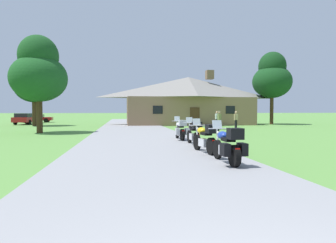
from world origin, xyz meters
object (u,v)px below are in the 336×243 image
motorcycle_white_farthest_in_row (181,130)px  bystander_olive_shirt_by_tree (219,119)px  motorcycle_yellow_second_in_row (205,138)px  motorcycle_black_third_in_row (194,133)px  motorcycle_blue_nearest_to_camera (228,146)px  tree_right_of_lodge (272,77)px  bystander_white_shirt_near_lodge (217,118)px  parked_red_sedan_far_left (37,118)px  parked_red_suv_far_left (28,118)px  tree_left_far (34,82)px  bystander_tan_shirt_beside_signpost (236,119)px  tree_left_near (39,72)px

motorcycle_white_farthest_in_row → bystander_olive_shirt_by_tree: size_ratio=1.23×
motorcycle_yellow_second_in_row → motorcycle_black_third_in_row: same height
motorcycle_blue_nearest_to_camera → motorcycle_yellow_second_in_row: same height
motorcycle_yellow_second_in_row → tree_right_of_lodge: (15.45, 23.12, 5.31)m
bystander_white_shirt_near_lodge → motorcycle_blue_nearest_to_camera: bearing=-152.2°
motorcycle_yellow_second_in_row → parked_red_sedan_far_left: 37.70m
parked_red_suv_far_left → motorcycle_blue_nearest_to_camera: bearing=-55.8°
bystander_white_shirt_near_lodge → bystander_olive_shirt_by_tree: 3.85m
parked_red_sedan_far_left → bystander_white_shirt_near_lodge: bearing=-131.8°
tree_left_far → motorcycle_blue_nearest_to_camera: bearing=-63.4°
motorcycle_white_farthest_in_row → motorcycle_blue_nearest_to_camera: bearing=-90.7°
tree_left_far → parked_red_suv_far_left: (-2.07, 4.35, -4.15)m
motorcycle_blue_nearest_to_camera → tree_left_far: 29.40m
motorcycle_black_third_in_row → tree_left_far: bearing=122.1°
bystander_white_shirt_near_lodge → bystander_tan_shirt_beside_signpost: same height
motorcycle_blue_nearest_to_camera → bystander_tan_shirt_beside_signpost: (7.19, 16.96, 0.32)m
parked_red_sedan_far_left → parked_red_suv_far_left: bearing=179.8°
motorcycle_yellow_second_in_row → parked_red_sedan_far_left: size_ratio=0.48×
parked_red_suv_far_left → tree_left_far: bearing=-56.7°
tree_right_of_lodge → tree_left_far: tree_right_of_lodge is taller
bystander_tan_shirt_beside_signpost → parked_red_sedan_far_left: 30.19m
motorcycle_yellow_second_in_row → parked_red_sedan_far_left: motorcycle_yellow_second_in_row is taller
tree_left_far → bystander_tan_shirt_beside_signpost: bearing=-24.1°
motorcycle_blue_nearest_to_camera → tree_left_near: size_ratio=0.28×
motorcycle_yellow_second_in_row → bystander_olive_shirt_by_tree: 15.43m
motorcycle_blue_nearest_to_camera → tree_right_of_lodge: size_ratio=0.23×
bystander_white_shirt_near_lodge → tree_left_near: bearing=155.1°
motorcycle_blue_nearest_to_camera → tree_left_far: bearing=116.0°
motorcycle_blue_nearest_to_camera → motorcycle_white_farthest_in_row: size_ratio=1.00×
bystander_tan_shirt_beside_signpost → tree_left_near: 17.14m
tree_right_of_lodge → motorcycle_black_third_in_row: bearing=-126.6°
parked_red_suv_far_left → motorcycle_black_third_in_row: bearing=-51.2°
tree_right_of_lodge → tree_left_near: (-24.84, -10.68, -1.29)m
motorcycle_black_third_in_row → parked_red_suv_far_left: (-15.25, 25.41, 0.16)m
motorcycle_blue_nearest_to_camera → bystander_white_shirt_near_lodge: 21.50m
motorcycle_blue_nearest_to_camera → tree_right_of_lodge: tree_right_of_lodge is taller
motorcycle_white_farthest_in_row → bystander_tan_shirt_beside_signpost: size_ratio=1.25×
motorcycle_blue_nearest_to_camera → parked_red_suv_far_left: size_ratio=0.43×
bystander_olive_shirt_by_tree → tree_right_of_lodge: bearing=-63.5°
motorcycle_black_third_in_row → motorcycle_white_farthest_in_row: same height
motorcycle_blue_nearest_to_camera → motorcycle_black_third_in_row: (0.17, 4.96, 0.01)m
bystander_olive_shirt_by_tree → parked_red_sedan_far_left: 29.08m
motorcycle_black_third_in_row → parked_red_sedan_far_left: 35.44m
motorcycle_black_third_in_row → motorcycle_white_farthest_in_row: size_ratio=1.00×
motorcycle_black_third_in_row → tree_left_near: size_ratio=0.28×
motorcycle_yellow_second_in_row → motorcycle_white_farthest_in_row: 5.09m
motorcycle_yellow_second_in_row → tree_left_far: 27.33m
tree_left_near → tree_left_far: bearing=107.8°
tree_right_of_lodge → tree_left_near: bearing=-156.7°
tree_left_near → tree_left_far: (-3.60, 11.21, 0.29)m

